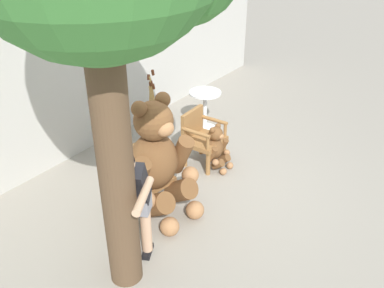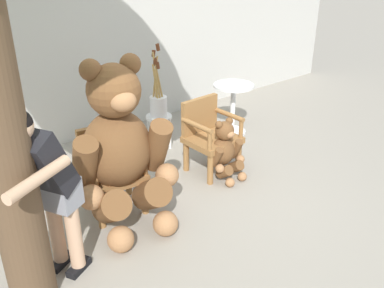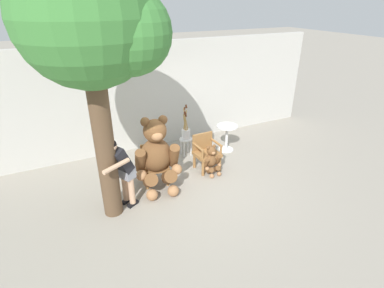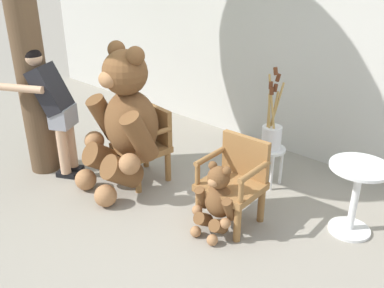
{
  "view_description": "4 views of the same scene",
  "coord_description": "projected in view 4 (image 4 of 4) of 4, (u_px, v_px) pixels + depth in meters",
  "views": [
    {
      "loc": [
        -4.04,
        -2.72,
        3.61
      ],
      "look_at": [
        0.23,
        0.42,
        0.57
      ],
      "focal_mm": 40.0,
      "sensor_mm": 36.0,
      "label": 1
    },
    {
      "loc": [
        -2.36,
        -2.88,
        2.53
      ],
      "look_at": [
        0.14,
        0.24,
        0.6
      ],
      "focal_mm": 40.0,
      "sensor_mm": 36.0,
      "label": 2
    },
    {
      "loc": [
        -2.42,
        -5.0,
        3.76
      ],
      "look_at": [
        0.18,
        0.34,
        0.84
      ],
      "focal_mm": 28.0,
      "sensor_mm": 36.0,
      "label": 3
    },
    {
      "loc": [
        2.79,
        -2.42,
        2.54
      ],
      "look_at": [
        0.18,
        0.45,
        0.73
      ],
      "focal_mm": 40.0,
      "sensor_mm": 36.0,
      "label": 4
    }
  ],
  "objects": [
    {
      "name": "round_side_table",
      "position": [
        356.0,
        191.0,
        3.99
      ],
      "size": [
        0.56,
        0.56,
        0.72
      ],
      "color": "white",
      "rests_on": "ground"
    },
    {
      "name": "back_wall",
      "position": [
        285.0,
        44.0,
        5.41
      ],
      "size": [
        10.0,
        0.16,
        2.8
      ],
      "primitive_type": "cube",
      "color": "beige",
      "rests_on": "ground"
    },
    {
      "name": "person_visitor",
      "position": [
        53.0,
        102.0,
        4.86
      ],
      "size": [
        0.67,
        0.7,
        1.54
      ],
      "color": "black",
      "rests_on": "ground"
    },
    {
      "name": "white_stool",
      "position": [
        270.0,
        156.0,
        4.86
      ],
      "size": [
        0.34,
        0.34,
        0.46
      ],
      "color": "white",
      "rests_on": "ground"
    },
    {
      "name": "teddy_bear_large",
      "position": [
        124.0,
        121.0,
        4.65
      ],
      "size": [
        1.0,
        0.98,
        1.63
      ],
      "color": "brown",
      "rests_on": "ground"
    },
    {
      "name": "brush_bucket",
      "position": [
        272.0,
        132.0,
        4.73
      ],
      "size": [
        0.22,
        0.22,
        0.94
      ],
      "color": "white",
      "rests_on": "white_stool"
    },
    {
      "name": "ground_plane",
      "position": [
        150.0,
        217.0,
        4.39
      ],
      "size": [
        60.0,
        60.0,
        0.0
      ],
      "primitive_type": "plane",
      "color": "gray"
    },
    {
      "name": "wooden_chair_right",
      "position": [
        235.0,
        179.0,
        4.17
      ],
      "size": [
        0.58,
        0.54,
        0.86
      ],
      "color": "olive",
      "rests_on": "ground"
    },
    {
      "name": "wooden_chair_left",
      "position": [
        145.0,
        142.0,
        4.96
      ],
      "size": [
        0.62,
        0.59,
        0.86
      ],
      "color": "olive",
      "rests_on": "ground"
    },
    {
      "name": "teddy_bear_small",
      "position": [
        217.0,
        200.0,
        4.02
      ],
      "size": [
        0.43,
        0.42,
        0.73
      ],
      "color": "brown",
      "rests_on": "ground"
    }
  ]
}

